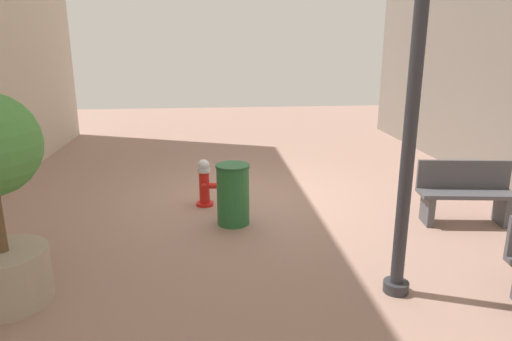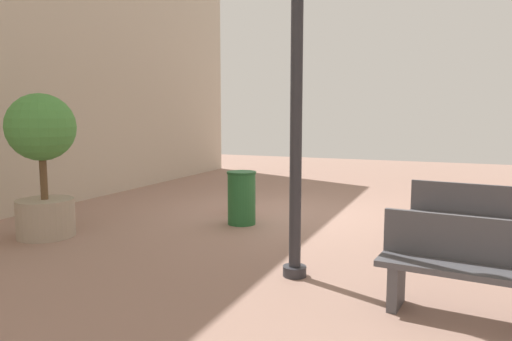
{
  "view_description": "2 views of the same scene",
  "coord_description": "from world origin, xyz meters",
  "px_view_note": "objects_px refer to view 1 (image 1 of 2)",
  "views": [
    {
      "loc": [
        0.71,
        7.73,
        2.68
      ],
      "look_at": [
        0.06,
        1.34,
        0.88
      ],
      "focal_mm": 32.29,
      "sensor_mm": 36.0,
      "label": 1
    },
    {
      "loc": [
        -2.95,
        8.45,
        1.91
      ],
      "look_at": [
        -0.05,
        1.56,
        1.01
      ],
      "focal_mm": 32.62,
      "sensor_mm": 36.0,
      "label": 2
    }
  ],
  "objects_px": {
    "bench_near": "(465,192)",
    "street_lamp": "(417,55)",
    "fire_hydrant": "(205,183)",
    "trash_bin": "(233,194)"
  },
  "relations": [
    {
      "from": "street_lamp",
      "to": "trash_bin",
      "type": "height_order",
      "value": "street_lamp"
    },
    {
      "from": "street_lamp",
      "to": "trash_bin",
      "type": "bearing_deg",
      "value": -52.2
    },
    {
      "from": "fire_hydrant",
      "to": "trash_bin",
      "type": "distance_m",
      "value": 0.96
    },
    {
      "from": "bench_near",
      "to": "street_lamp",
      "type": "xyz_separation_m",
      "value": [
        1.82,
        1.88,
        2.08
      ]
    },
    {
      "from": "bench_near",
      "to": "street_lamp",
      "type": "height_order",
      "value": "street_lamp"
    },
    {
      "from": "bench_near",
      "to": "trash_bin",
      "type": "relative_size",
      "value": 1.56
    },
    {
      "from": "bench_near",
      "to": "trash_bin",
      "type": "xyz_separation_m",
      "value": [
        3.51,
        -0.3,
        -0.01
      ]
    },
    {
      "from": "fire_hydrant",
      "to": "bench_near",
      "type": "distance_m",
      "value": 4.11
    },
    {
      "from": "fire_hydrant",
      "to": "street_lamp",
      "type": "bearing_deg",
      "value": 124.99
    },
    {
      "from": "street_lamp",
      "to": "trash_bin",
      "type": "xyz_separation_m",
      "value": [
        1.69,
        -2.18,
        -2.1
      ]
    }
  ]
}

